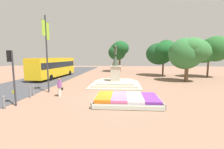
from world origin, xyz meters
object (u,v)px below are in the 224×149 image
at_px(kerb_bollard_mid_a, 4,102).
at_px(banner_pole, 47,51).
at_px(kerb_bollard_north, 33,90).
at_px(statue_monument, 115,81).
at_px(traffic_light_near_crossing, 12,68).
at_px(pedestrian_with_handbag, 60,86).
at_px(flower_planter, 126,100).
at_px(kerb_bollard_mid_b, 30,92).
at_px(city_bus, 54,66).

bearing_deg(kerb_bollard_mid_a, banner_pole, 82.57).
bearing_deg(kerb_bollard_north, statue_monument, 36.87).
distance_m(traffic_light_near_crossing, pedestrian_with_handbag, 3.99).
relative_size(statue_monument, kerb_bollard_north, 6.27).
relative_size(flower_planter, traffic_light_near_crossing, 1.27).
distance_m(statue_monument, kerb_bollard_north, 9.05).
bearing_deg(kerb_bollard_mid_b, kerb_bollard_north, 100.52).
height_order(city_bus, kerb_bollard_mid_a, city_bus).
bearing_deg(kerb_bollard_north, flower_planter, -10.31).
height_order(flower_planter, traffic_light_near_crossing, traffic_light_near_crossing).
xyz_separation_m(city_bus, kerb_bollard_north, (3.54, -11.67, -1.41)).
bearing_deg(kerb_bollard_north, traffic_light_near_crossing, -84.09).
xyz_separation_m(traffic_light_near_crossing, kerb_bollard_mid_a, (-0.21, -0.71, -2.24)).
distance_m(statue_monument, kerb_bollard_mid_b, 9.37).
distance_m(statue_monument, pedestrian_with_handbag, 7.22).
bearing_deg(flower_planter, pedestrian_with_handbag, 165.68).
bearing_deg(kerb_bollard_north, pedestrian_with_handbag, -0.44).
bearing_deg(flower_planter, kerb_bollard_north, 169.69).
distance_m(flower_planter, banner_pole, 9.13).
bearing_deg(city_bus, kerb_bollard_mid_b, -73.46).
height_order(city_bus, pedestrian_with_handbag, city_bus).
bearing_deg(kerb_bollard_mid_a, traffic_light_near_crossing, 73.32).
xyz_separation_m(flower_planter, city_bus, (-11.99, 13.21, 1.65)).
xyz_separation_m(banner_pole, kerb_bollard_north, (-0.72, -1.40, -3.63)).
distance_m(statue_monument, kerb_bollard_mid_a, 11.46).
bearing_deg(pedestrian_with_handbag, city_bus, 117.34).
distance_m(banner_pole, city_bus, 11.33).
xyz_separation_m(traffic_light_near_crossing, pedestrian_with_handbag, (2.21, 2.80, -1.80)).
relative_size(banner_pole, pedestrian_with_handbag, 4.47).
relative_size(kerb_bollard_mid_a, kerb_bollard_north, 0.99).
xyz_separation_m(kerb_bollard_mid_a, kerb_bollard_north, (-0.08, 3.52, 0.00)).
height_order(statue_monument, pedestrian_with_handbag, statue_monument).
xyz_separation_m(banner_pole, kerb_bollard_mid_b, (-0.60, -2.07, -3.62)).
xyz_separation_m(flower_planter, kerb_bollard_north, (-8.45, 1.54, 0.24)).
relative_size(pedestrian_with_handbag, kerb_bollard_mid_a, 1.76).
bearing_deg(flower_planter, traffic_light_near_crossing, -171.10).
xyz_separation_m(statue_monument, banner_pole, (-6.51, -4.03, 3.54)).
bearing_deg(banner_pole, flower_planter, -20.81).
height_order(banner_pole, city_bus, banner_pole).
height_order(statue_monument, kerb_bollard_mid_a, statue_monument).
relative_size(traffic_light_near_crossing, pedestrian_with_handbag, 2.39).
height_order(statue_monument, banner_pole, banner_pole).
height_order(flower_planter, kerb_bollard_mid_a, kerb_bollard_mid_a).
xyz_separation_m(city_bus, pedestrian_with_handbag, (6.04, -11.69, -0.97)).
distance_m(kerb_bollard_mid_a, kerb_bollard_mid_b, 2.85).
height_order(pedestrian_with_handbag, kerb_bollard_mid_a, pedestrian_with_handbag).
relative_size(banner_pole, city_bus, 0.67).
bearing_deg(city_bus, pedestrian_with_handbag, -62.66).
xyz_separation_m(statue_monument, traffic_light_near_crossing, (-6.94, -8.24, 2.15)).
relative_size(statue_monument, pedestrian_with_handbag, 3.57).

